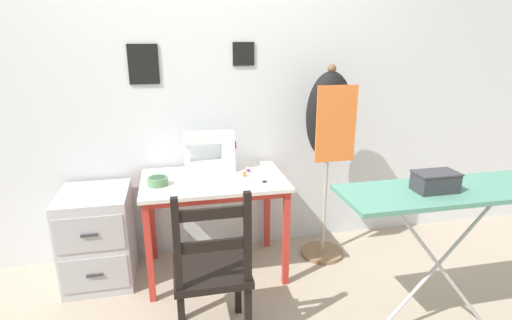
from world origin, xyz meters
The scene contains 13 objects.
ground_plane centered at (0.00, 0.00, 0.00)m, with size 14.00×14.00×0.00m, color tan.
wall_back centered at (0.00, 0.67, 1.28)m, with size 10.00×0.06×2.55m.
sewing_table centered at (0.00, 0.29, 0.61)m, with size 0.96×0.60×0.70m.
sewing_machine centered at (0.01, 0.47, 0.83)m, with size 0.36×0.15×0.30m.
fabric_bowl centered at (-0.36, 0.25, 0.73)m, with size 0.13×0.13×0.05m.
scissors centered at (0.35, 0.14, 0.71)m, with size 0.14×0.12×0.01m.
thread_spool_near_machine centered at (0.21, 0.29, 0.72)m, with size 0.03×0.03×0.04m.
thread_spool_mid_table centered at (0.25, 0.38, 0.72)m, with size 0.04×0.04×0.03m.
wooden_chair centered at (-0.09, -0.38, 0.43)m, with size 0.40×0.38×0.92m.
filing_cabinet centered at (-0.79, 0.37, 0.32)m, with size 0.44×0.50×0.64m.
dress_form centered at (0.82, 0.34, 1.02)m, with size 0.33×0.32×1.44m.
ironing_board centered at (1.13, -0.56, 0.82)m, with size 1.16×0.38×0.87m.
storage_box centered at (1.03, -0.57, 0.92)m, with size 0.22×0.13×0.10m.
Camera 1 is at (-0.25, -2.22, 1.62)m, focal length 28.00 mm.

